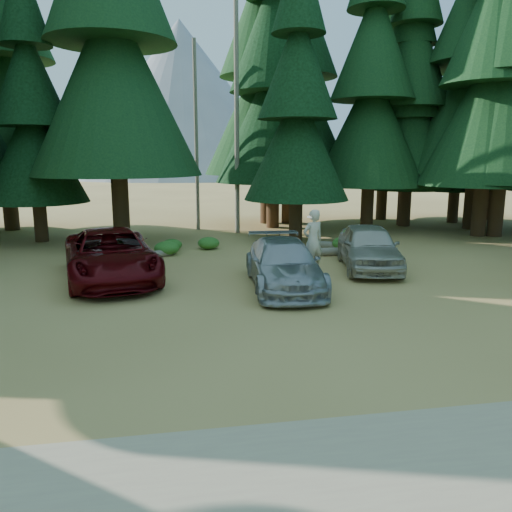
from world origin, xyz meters
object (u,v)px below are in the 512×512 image
at_px(red_pickup, 111,255).
at_px(log_left, 129,258).
at_px(silver_minivan_center, 284,264).
at_px(log_mid, 351,247).
at_px(silver_minivan_right, 369,247).
at_px(log_right, 324,252).
at_px(frisbee_player, 313,241).

xyz_separation_m(red_pickup, log_left, (0.34, 2.73, -0.69)).
xyz_separation_m(silver_minivan_center, log_mid, (4.25, 5.41, -0.58)).
height_order(red_pickup, silver_minivan_right, red_pickup).
xyz_separation_m(silver_minivan_right, log_left, (-8.67, 2.61, -0.66)).
bearing_deg(log_right, log_left, -179.09).
relative_size(red_pickup, log_right, 1.15).
relative_size(silver_minivan_right, log_right, 0.91).
bearing_deg(frisbee_player, silver_minivan_center, -1.41).
distance_m(silver_minivan_center, log_left, 6.88).
height_order(silver_minivan_center, log_left, silver_minivan_center).
height_order(silver_minivan_center, frisbee_player, frisbee_player).
height_order(red_pickup, log_right, red_pickup).
bearing_deg(silver_minivan_right, log_right, 121.51).
xyz_separation_m(silver_minivan_center, silver_minivan_right, (3.62, 2.04, 0.07)).
xyz_separation_m(log_left, log_right, (7.80, -0.10, 0.02)).
distance_m(frisbee_player, log_mid, 6.15).
height_order(silver_minivan_center, log_mid, silver_minivan_center).
relative_size(red_pickup, silver_minivan_right, 1.26).
bearing_deg(log_mid, log_left, -136.59).
xyz_separation_m(silver_minivan_center, log_left, (-5.05, 4.64, -0.59)).
bearing_deg(frisbee_player, log_mid, -141.29).
bearing_deg(log_mid, red_pickup, -121.34).
relative_size(silver_minivan_right, log_mid, 1.22).
relative_size(silver_minivan_right, log_left, 1.15).
bearing_deg(log_left, silver_minivan_right, -50.68).
distance_m(silver_minivan_right, log_mid, 3.49).
distance_m(silver_minivan_center, frisbee_player, 1.26).
bearing_deg(log_right, silver_minivan_center, -119.62).
bearing_deg(log_left, red_pickup, -131.08).
bearing_deg(silver_minivan_right, log_mid, 91.99).
bearing_deg(frisbee_player, log_left, -54.36).
bearing_deg(frisbee_player, log_right, -131.26).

